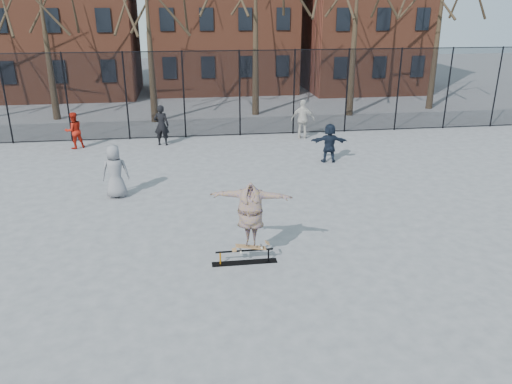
{
  "coord_description": "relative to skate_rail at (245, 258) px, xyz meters",
  "views": [
    {
      "loc": [
        -1.34,
        -10.33,
        5.99
      ],
      "look_at": [
        0.34,
        1.5,
        1.45
      ],
      "focal_mm": 35.0,
      "sensor_mm": 36.0,
      "label": 1
    }
  ],
  "objects": [
    {
      "name": "bystander_red",
      "position": [
        -6.11,
        11.3,
        0.66
      ],
      "size": [
        0.97,
        0.91,
        1.59
      ],
      "primitive_type": "imported",
      "rotation": [
        0.0,
        0.0,
        3.67
      ],
      "color": "#AE1C0F",
      "rests_on": "ground"
    },
    {
      "name": "bystander_black",
      "position": [
        -2.35,
        11.3,
        0.77
      ],
      "size": [
        0.73,
        0.55,
        1.81
      ],
      "primitive_type": "imported",
      "rotation": [
        0.0,
        0.0,
        2.95
      ],
      "color": "black",
      "rests_on": "ground"
    },
    {
      "name": "ground",
      "position": [
        0.09,
        -0.45,
        -0.14
      ],
      "size": [
        100.0,
        100.0,
        0.0
      ],
      "primitive_type": "plane",
      "color": "slate"
    },
    {
      "name": "skate_rail",
      "position": [
        0.0,
        0.0,
        0.0
      ],
      "size": [
        1.61,
        0.25,
        0.35
      ],
      "color": "black",
      "rests_on": "ground"
    },
    {
      "name": "skateboard",
      "position": [
        0.16,
        0.0,
        0.26
      ],
      "size": [
        0.8,
        0.19,
        0.1
      ],
      "primitive_type": null,
      "color": "#A07040",
      "rests_on": "skate_rail"
    },
    {
      "name": "bystander_grey",
      "position": [
        -3.61,
        5.01,
        0.74
      ],
      "size": [
        0.9,
        0.62,
        1.76
      ],
      "primitive_type": "imported",
      "rotation": [
        0.0,
        0.0,
        3.21
      ],
      "color": "slate",
      "rests_on": "ground"
    },
    {
      "name": "fence",
      "position": [
        0.08,
        12.55,
        1.92
      ],
      "size": [
        34.03,
        0.07,
        4.0
      ],
      "color": "black",
      "rests_on": "ground"
    },
    {
      "name": "skater",
      "position": [
        0.16,
        0.0,
        1.11
      ],
      "size": [
        2.04,
        0.99,
        1.6
      ],
      "primitive_type": "imported",
      "rotation": [
        0.0,
        0.0,
        -0.24
      ],
      "color": "#5D398F",
      "rests_on": "skateboard"
    },
    {
      "name": "bystander_navy",
      "position": [
        4.33,
        7.8,
        0.65
      ],
      "size": [
        1.5,
        0.65,
        1.57
      ],
      "primitive_type": "imported",
      "rotation": [
        0.0,
        0.0,
        3.01
      ],
      "color": "black",
      "rests_on": "ground"
    },
    {
      "name": "bystander_white",
      "position": [
        4.14,
        11.55,
        0.78
      ],
      "size": [
        1.15,
        0.73,
        1.83
      ],
      "primitive_type": "imported",
      "rotation": [
        0.0,
        0.0,
        2.86
      ],
      "color": "beige",
      "rests_on": "ground"
    },
    {
      "name": "rowhouses",
      "position": [
        0.81,
        25.55,
        5.93
      ],
      "size": [
        29.0,
        7.0,
        13.0
      ],
      "color": "brown",
      "rests_on": "ground"
    }
  ]
}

